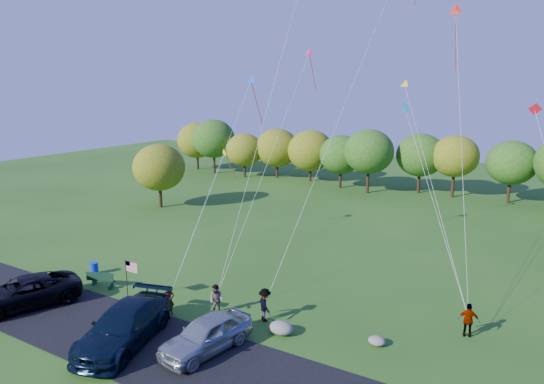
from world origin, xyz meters
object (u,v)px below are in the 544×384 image
at_px(minivan_navy, 124,326).
at_px(trash_barrel, 94,268).
at_px(flyer_b, 216,300).
at_px(flyer_d, 469,320).
at_px(minivan_silver, 206,334).
at_px(flyer_a, 169,300).
at_px(flyer_c, 265,305).
at_px(park_bench, 101,279).
at_px(minivan_dark, 24,292).

relative_size(minivan_navy, trash_barrel, 7.95).
height_order(flyer_b, flyer_d, flyer_d).
distance_m(minivan_silver, flyer_a, 4.83).
height_order(flyer_b, trash_barrel, flyer_b).
bearing_deg(flyer_b, flyer_a, -151.92).
height_order(flyer_c, trash_barrel, flyer_c).
bearing_deg(flyer_d, trash_barrel, -1.52).
xyz_separation_m(flyer_a, flyer_c, (5.14, 2.20, 0.08)).
relative_size(flyer_d, trash_barrel, 2.21).
bearing_deg(minivan_silver, park_bench, 176.02).
bearing_deg(minivan_silver, flyer_b, 130.37).
bearing_deg(flyer_b, flyer_d, 15.60).
bearing_deg(flyer_d, flyer_a, 10.61).
distance_m(minivan_navy, flyer_a, 3.70).
relative_size(minivan_silver, flyer_a, 2.93).
xyz_separation_m(minivan_silver, flyer_c, (0.78, 4.27, 0.02)).
height_order(flyer_c, flyer_d, flyer_c).
bearing_deg(trash_barrel, minivan_silver, -17.07).
relative_size(flyer_a, trash_barrel, 2.08).
bearing_deg(minivan_navy, flyer_b, 53.18).
distance_m(minivan_dark, flyer_c, 14.47).
distance_m(flyer_c, trash_barrel, 13.97).
relative_size(minivan_silver, flyer_b, 2.86).
relative_size(minivan_dark, flyer_c, 3.31).
relative_size(minivan_navy, flyer_d, 3.59).
xyz_separation_m(minivan_navy, flyer_c, (4.80, 5.88, -0.08)).
relative_size(minivan_silver, flyer_d, 2.76).
bearing_deg(flyer_a, minivan_silver, -80.12).
bearing_deg(minivan_silver, flyer_a, 164.67).
height_order(minivan_dark, trash_barrel, minivan_dark).
distance_m(flyer_b, flyer_c, 2.93).
distance_m(flyer_d, trash_barrel, 24.45).
height_order(flyer_b, flyer_c, flyer_c).
xyz_separation_m(minivan_dark, minivan_navy, (8.43, -0.03, 0.09)).
xyz_separation_m(minivan_dark, flyer_a, (8.09, 3.66, -0.06)).
bearing_deg(minivan_navy, flyer_d, 17.43).
bearing_deg(flyer_b, minivan_dark, -158.12).
relative_size(minivan_dark, trash_barrel, 7.51).
bearing_deg(minivan_silver, minivan_navy, -148.05).
height_order(minivan_navy, flyer_d, minivan_navy).
bearing_deg(park_bench, flyer_b, -16.06).
distance_m(minivan_silver, flyer_b, 4.09).
height_order(minivan_silver, flyer_a, minivan_silver).
height_order(minivan_navy, flyer_b, minivan_navy).
distance_m(flyer_a, flyer_b, 2.72).
bearing_deg(flyer_d, minivan_dark, 11.43).
relative_size(minivan_silver, flyer_c, 2.69).
xyz_separation_m(minivan_silver, park_bench, (-10.91, 2.73, -0.37)).
distance_m(minivan_navy, park_bench, 8.16).
relative_size(flyer_b, trash_barrel, 2.13).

